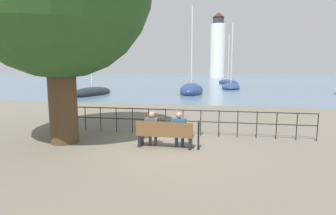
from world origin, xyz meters
TOP-DOWN VIEW (x-y plane):
  - ground_plane at (0.00, 0.00)m, footprint 1000.00×1000.00m
  - harbor_water at (0.00, 161.12)m, footprint 600.00×300.00m
  - park_bench at (0.00, -0.06)m, footprint 1.92×0.45m
  - seated_person_left at (-0.47, 0.01)m, footprint 0.44×0.35m
  - seated_person_right at (0.47, 0.01)m, footprint 0.47×0.35m
  - promenade_railing at (-0.00, 1.83)m, footprint 10.72×0.04m
  - closed_umbrella at (1.13, -0.09)m, footprint 0.09×0.09m
  - sailboat_1 at (-11.83, 17.93)m, footprint 2.94×7.02m
  - sailboat_2 at (-1.36, 21.50)m, footprint 2.56×6.44m
  - sailboat_3 at (3.46, 31.33)m, footprint 2.97×7.17m
  - sailboat_4 at (3.43, 44.62)m, footprint 4.85×8.19m
  - harbor_lighthouse at (0.82, 96.78)m, footprint 5.82×5.82m

SIDE VIEW (x-z plane):
  - ground_plane at x=0.00m, z-range 0.00..0.00m
  - harbor_water at x=0.00m, z-range 0.00..0.01m
  - sailboat_1 at x=-11.83m, z-range -3.60..4.13m
  - sailboat_3 at x=3.46m, z-range -4.61..5.14m
  - sailboat_4 at x=3.43m, z-range -4.73..5.36m
  - sailboat_2 at x=-1.36m, z-range -4.75..5.50m
  - park_bench at x=0.00m, z-range -0.01..0.89m
  - closed_umbrella at x=1.13m, z-range 0.06..1.06m
  - seated_person_left at x=-0.47m, z-range 0.06..1.27m
  - seated_person_right at x=0.47m, z-range 0.06..1.28m
  - promenade_railing at x=0.00m, z-range 0.17..1.22m
  - harbor_lighthouse at x=0.82m, z-range -0.87..23.96m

